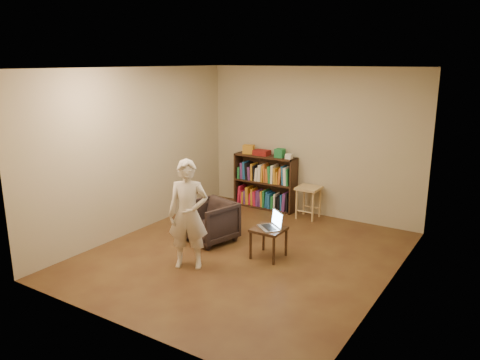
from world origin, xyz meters
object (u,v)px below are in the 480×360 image
Objects in this scene: bookshelf at (265,185)px; laptop at (272,224)px; stool at (309,193)px; side_table at (269,233)px; armchair at (210,221)px; person at (188,215)px.

laptop is (1.21, -1.95, 0.05)m from bookshelf.
side_table is (0.24, -1.86, -0.09)m from stool.
stool is at bearing -7.20° from bookshelf.
bookshelf is 2.77× the size of side_table.
armchair is 0.47× the size of person.
armchair is (-0.82, -1.80, -0.14)m from stool.
stool reaches higher than side_table.
bookshelf is 0.82× the size of person.
side_table is at bearing 20.74° from person.
laptop is (1.09, -0.03, 0.18)m from armchair.
person reaches higher than stool.
stool is at bearing 52.09° from person.
stool is 2.75m from person.
bookshelf is 2.29m from laptop.
person is (0.30, -0.89, 0.42)m from armchair.
armchair is at bearing 81.73° from person.
bookshelf is at bearing 172.80° from stool.
side_table is at bearing -104.56° from laptop.
laptop is 0.28× the size of person.
armchair is at bearing -114.34° from stool.
person is at bearing -132.13° from side_table.
side_table is (1.06, -0.06, 0.05)m from armchair.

